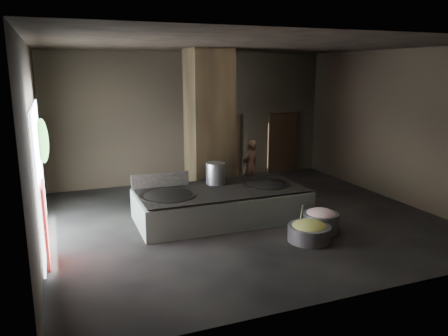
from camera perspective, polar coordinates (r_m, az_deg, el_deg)
name	(u,v)px	position (r m, az deg, el deg)	size (l,w,h in m)	color
floor	(244,220)	(11.85, 2.57, -6.78)	(10.00, 9.00, 0.10)	black
ceiling	(245,43)	(11.19, 2.82, 16.02)	(10.00, 9.00, 0.10)	black
back_wall	(192,118)	(15.52, -4.23, 6.59)	(10.00, 0.10, 4.50)	black
front_wall	(358,174)	(7.45, 17.12, -0.73)	(10.00, 0.10, 4.50)	black
left_wall	(32,148)	(10.33, -23.83, 2.41)	(0.10, 9.00, 4.50)	black
right_wall	(399,126)	(14.11, 21.84, 5.09)	(0.10, 9.00, 4.50)	black
pillar	(209,127)	(12.93, -1.98, 5.38)	(1.20, 1.20, 4.50)	black
hearth_platform	(221,205)	(11.65, -0.37, -4.85)	(4.45, 2.13, 0.77)	silver
platform_cap	(221,189)	(11.53, -0.37, -2.82)	(4.35, 2.09, 0.03)	black
wok_left	(168,198)	(11.08, -7.30, -3.93)	(1.40, 1.40, 0.39)	black
wok_left_rim	(168,195)	(11.06, -7.31, -3.58)	(1.43, 1.43, 0.05)	black
wok_right	(266,186)	(12.12, 5.52, -2.42)	(1.31, 1.31, 0.37)	black
wok_right_rim	(266,184)	(12.10, 5.52, -2.10)	(1.33, 1.33, 0.05)	black
stock_pot	(216,173)	(11.96, -1.10, -0.69)	(0.54, 0.54, 0.58)	#B8BCC1
splash_guard	(160,180)	(11.76, -8.31, -1.56)	(1.55, 0.06, 0.39)	black
cook	(251,166)	(14.18, 3.49, 0.28)	(0.62, 0.40, 1.70)	brown
veg_basin	(309,233)	(10.46, 11.06, -8.36)	(1.00, 1.00, 0.37)	gray
veg_fill	(309,227)	(10.41, 11.10, -7.51)	(0.82, 0.82, 0.25)	#81A751
ladle	(301,217)	(10.38, 10.00, -6.34)	(0.03, 0.03, 0.79)	#B8BCC1
meat_basin	(321,222)	(11.07, 12.50, -6.95)	(0.86, 0.86, 0.47)	gray
meat_fill	(321,214)	(11.00, 12.56, -5.90)	(0.72, 0.72, 0.27)	#D68081
doorway_near	(224,148)	(15.99, 0.06, 2.64)	(1.18, 0.08, 2.38)	black
doorway_near_glow	(216,149)	(15.95, -1.01, 2.44)	(0.78, 0.04, 1.84)	#8C6647
doorway_far	(282,144)	(17.00, 7.62, 3.14)	(1.18, 0.08, 2.38)	black
doorway_far_glow	(276,145)	(16.93, 6.86, 2.95)	(0.74, 0.04, 1.75)	#8C6647
left_opening	(40,175)	(10.65, -22.94, -0.81)	(0.04, 4.20, 3.10)	white
pavilion_sliver	(46,224)	(9.60, -22.27, -6.85)	(0.05, 0.90, 1.70)	maroon
tree_silhouette	(43,141)	(11.62, -22.62, 3.31)	(0.28, 1.10, 1.10)	#194714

